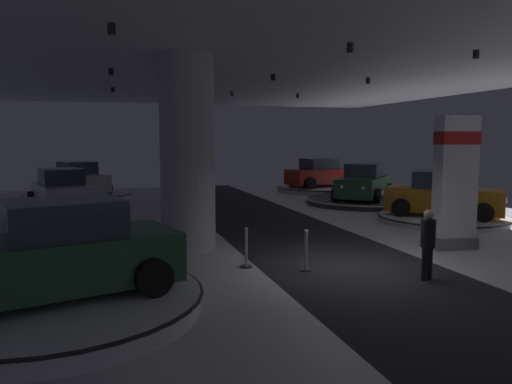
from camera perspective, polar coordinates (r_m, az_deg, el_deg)
ground at (r=12.23m, az=11.06°, el=-8.82°), size 24.00×44.00×0.06m
ceiling_with_spotlights at (r=12.07m, az=11.62°, el=17.67°), size 24.00×44.00×0.39m
column_left at (r=13.82m, az=-8.13°, el=4.58°), size 1.55×1.55×5.50m
brand_sign_pylon at (r=14.85m, az=22.54°, el=1.26°), size 1.34×0.82×3.80m
display_platform_mid_right at (r=19.90m, az=21.32°, el=-2.89°), size 4.93×4.93×0.23m
display_car_mid_right at (r=19.79m, az=21.33°, el=-0.42°), size 4.28×4.20×1.71m
display_platform_far_right at (r=24.28m, az=12.61°, el=-1.01°), size 5.61×5.61×0.27m
display_car_far_right at (r=24.22m, az=12.68°, el=1.07°), size 4.20×4.29×1.71m
display_platform_far_left at (r=21.81m, az=-22.01°, el=-2.14°), size 5.51×5.51×0.24m
display_car_far_left at (r=21.68m, az=-22.09°, el=0.12°), size 3.08×4.53×1.71m
display_platform_near_left at (r=9.51m, az=-22.36°, el=-12.17°), size 5.17×5.17×0.36m
display_car_near_left at (r=9.28m, az=-22.41°, el=-6.71°), size 4.53×3.08×1.71m
display_platform_deep_left at (r=27.59m, az=-20.21°, el=-0.40°), size 5.50×5.50×0.27m
display_car_deep_left at (r=27.54m, az=-20.31°, el=1.43°), size 3.49×4.57×1.71m
display_platform_deep_right at (r=29.71m, az=7.67°, el=0.41°), size 5.33×5.33×0.31m
display_car_deep_right at (r=29.62m, az=7.65°, el=2.14°), size 4.46×2.84×1.71m
visitor_walking_near at (r=11.38m, az=19.71°, el=-5.39°), size 0.32×0.32×1.59m
stanchion_b at (r=11.64m, az=5.96°, el=-7.50°), size 0.28×0.28×1.01m
stanchion_c at (r=11.88m, az=-1.17°, el=-7.20°), size 0.28×0.28×1.01m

